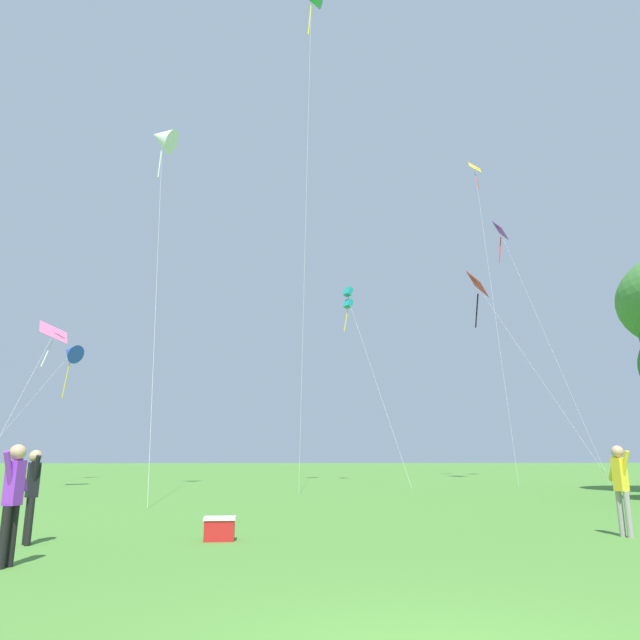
% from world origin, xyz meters
% --- Properties ---
extents(kite_blue_delta, '(4.67, 7.78, 10.30)m').
position_xyz_m(kite_blue_delta, '(-15.96, 40.72, 9.38)').
color(kite_blue_delta, blue).
rests_on(kite_blue_delta, ground_plane).
extents(kite_pink_low, '(2.46, 12.08, 8.89)m').
position_xyz_m(kite_pink_low, '(-12.84, 27.65, 7.82)').
color(kite_pink_low, pink).
rests_on(kite_pink_low, ground_plane).
extents(kite_teal_box, '(2.22, 9.44, 13.43)m').
position_xyz_m(kite_teal_box, '(4.56, 34.96, 12.53)').
color(kite_teal_box, teal).
rests_on(kite_teal_box, ground_plane).
extents(kite_yellow_diamond, '(3.54, 10.90, 26.06)m').
position_xyz_m(kite_yellow_diamond, '(15.87, 38.05, 23.56)').
color(kite_yellow_diamond, yellow).
rests_on(kite_yellow_diamond, ground_plane).
extents(kite_purple_streamer, '(1.58, 12.07, 21.52)m').
position_xyz_m(kite_purple_streamer, '(18.77, 40.52, 19.66)').
color(kite_purple_streamer, purple).
rests_on(kite_purple_streamer, ground_plane).
extents(kite_red_high, '(3.92, 11.85, 15.74)m').
position_xyz_m(kite_red_high, '(15.08, 37.34, 13.92)').
color(kite_red_high, red).
rests_on(kite_red_high, ground_plane).
extents(kite_white_distant, '(3.36, 11.43, 19.90)m').
position_xyz_m(kite_white_distant, '(-7.28, 25.56, 18.99)').
color(kite_white_distant, white).
rests_on(kite_white_distant, ground_plane).
extents(person_in_red_shirt, '(0.36, 0.50, 1.67)m').
position_xyz_m(person_in_red_shirt, '(-5.52, 7.11, 1.01)').
color(person_in_red_shirt, black).
rests_on(person_in_red_shirt, ground_plane).
extents(person_with_spool, '(0.25, 0.57, 1.78)m').
position_xyz_m(person_with_spool, '(5.90, 7.08, 1.07)').
color(person_with_spool, gray).
rests_on(person_with_spool, ground_plane).
extents(person_near_tree, '(0.25, 0.55, 1.72)m').
position_xyz_m(person_near_tree, '(-4.95, 4.81, 1.04)').
color(person_near_tree, black).
rests_on(person_near_tree, ground_plane).
extents(picnic_cooler, '(0.60, 0.40, 0.44)m').
position_xyz_m(picnic_cooler, '(-2.11, 7.32, 0.22)').
color(picnic_cooler, red).
rests_on(picnic_cooler, ground_plane).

